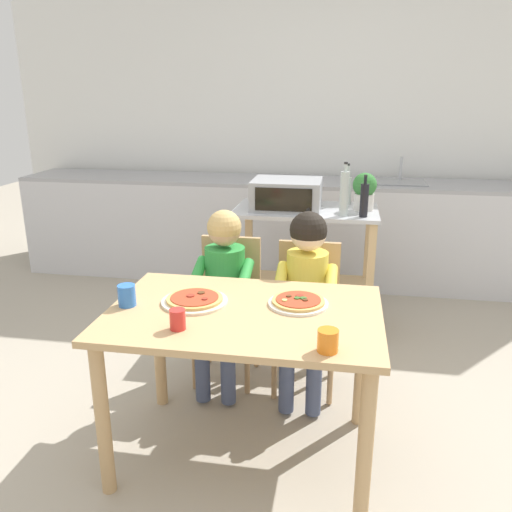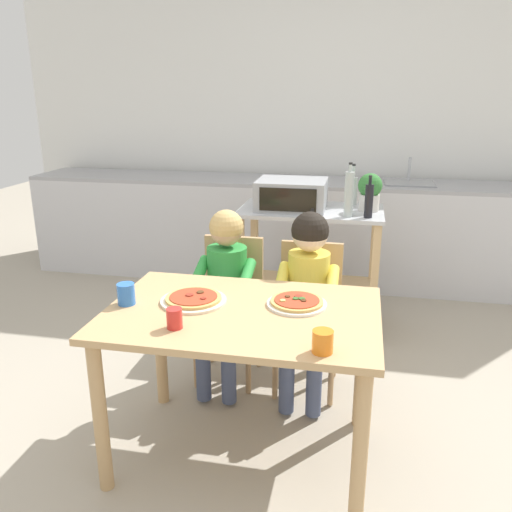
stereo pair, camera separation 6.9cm
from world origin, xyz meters
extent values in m
plane|color=#A89E8C|center=(0.00, 1.12, 0.00)|extent=(11.15, 11.15, 0.00)
cube|color=white|center=(0.00, 2.85, 1.35)|extent=(5.41, 0.12, 2.70)
cube|color=silver|center=(0.00, 2.44, 0.43)|extent=(4.87, 0.60, 0.85)
cube|color=#9E9EA3|center=(0.00, 2.44, 0.87)|extent=(4.87, 0.60, 0.03)
cube|color=gray|center=(0.85, 2.44, 0.88)|extent=(0.40, 0.33, 0.02)
cylinder|color=#B7BABF|center=(0.85, 2.56, 0.98)|extent=(0.02, 0.02, 0.20)
cube|color=#B7BABF|center=(0.15, 1.45, 0.84)|extent=(0.96, 0.55, 0.02)
cube|color=tan|center=(0.15, 1.45, 0.30)|extent=(0.88, 0.51, 0.02)
cube|color=tan|center=(-0.29, 1.21, 0.42)|extent=(0.05, 0.05, 0.83)
cube|color=tan|center=(0.58, 1.21, 0.42)|extent=(0.05, 0.05, 0.83)
cube|color=tan|center=(-0.29, 1.68, 0.42)|extent=(0.05, 0.05, 0.83)
cube|color=tan|center=(0.58, 1.68, 0.42)|extent=(0.05, 0.05, 0.83)
cube|color=#999BA0|center=(0.01, 1.43, 0.95)|extent=(0.46, 0.37, 0.20)
cube|color=black|center=(0.01, 1.24, 0.95)|extent=(0.36, 0.01, 0.15)
cylinder|color=black|center=(0.17, 1.23, 0.90)|extent=(0.02, 0.01, 0.02)
cylinder|color=#ADB7B2|center=(0.39, 1.27, 1.00)|extent=(0.06, 0.06, 0.28)
cylinder|color=#ADB7B2|center=(0.39, 1.27, 1.16)|extent=(0.02, 0.02, 0.05)
cylinder|color=black|center=(0.39, 1.27, 1.19)|extent=(0.02, 0.02, 0.01)
cylinder|color=#ADB7B2|center=(0.41, 1.65, 0.95)|extent=(0.07, 0.07, 0.19)
cylinder|color=#ADB7B2|center=(0.41, 1.65, 1.09)|extent=(0.03, 0.03, 0.08)
cylinder|color=black|center=(0.41, 1.65, 1.13)|extent=(0.03, 0.03, 0.01)
cylinder|color=black|center=(0.52, 1.27, 0.96)|extent=(0.05, 0.05, 0.21)
cylinder|color=black|center=(0.52, 1.27, 1.09)|extent=(0.02, 0.02, 0.04)
cylinder|color=black|center=(0.52, 1.27, 1.11)|extent=(0.02, 0.02, 0.01)
cylinder|color=beige|center=(0.52, 1.47, 0.91)|extent=(0.13, 0.13, 0.11)
sphere|color=#337533|center=(0.52, 1.47, 1.03)|extent=(0.16, 0.16, 0.16)
cube|color=tan|center=(0.00, 0.00, 0.71)|extent=(1.16, 0.78, 0.03)
cylinder|color=tan|center=(-0.52, -0.33, 0.35)|extent=(0.06, 0.06, 0.69)
cylinder|color=tan|center=(0.52, -0.33, 0.35)|extent=(0.06, 0.06, 0.69)
cylinder|color=tan|center=(-0.52, 0.33, 0.35)|extent=(0.06, 0.06, 0.69)
cylinder|color=tan|center=(0.52, 0.33, 0.35)|extent=(0.06, 0.06, 0.69)
cube|color=tan|center=(-0.23, 0.64, 0.44)|extent=(0.36, 0.36, 0.04)
cube|color=tan|center=(-0.23, 0.80, 0.63)|extent=(0.34, 0.03, 0.38)
cylinder|color=tan|center=(-0.08, 0.49, 0.22)|extent=(0.03, 0.03, 0.42)
cylinder|color=tan|center=(-0.38, 0.49, 0.22)|extent=(0.03, 0.03, 0.42)
cylinder|color=tan|center=(-0.08, 0.79, 0.22)|extent=(0.03, 0.03, 0.42)
cylinder|color=tan|center=(-0.38, 0.79, 0.22)|extent=(0.03, 0.03, 0.42)
cube|color=tan|center=(0.22, 0.61, 0.44)|extent=(0.36, 0.36, 0.04)
cube|color=tan|center=(0.22, 0.77, 0.63)|extent=(0.34, 0.03, 0.38)
cylinder|color=tan|center=(0.37, 0.46, 0.22)|extent=(0.03, 0.03, 0.42)
cylinder|color=tan|center=(0.07, 0.46, 0.22)|extent=(0.03, 0.03, 0.42)
cylinder|color=tan|center=(0.37, 0.76, 0.22)|extent=(0.03, 0.03, 0.42)
cylinder|color=tan|center=(0.07, 0.76, 0.22)|extent=(0.03, 0.03, 0.42)
cube|color=#424C6B|center=(-0.16, 0.50, 0.48)|extent=(0.10, 0.30, 0.10)
cylinder|color=#424C6B|center=(-0.16, 0.37, 0.24)|extent=(0.08, 0.08, 0.44)
cube|color=#424C6B|center=(-0.30, 0.50, 0.48)|extent=(0.10, 0.30, 0.10)
cylinder|color=#424C6B|center=(-0.30, 0.37, 0.24)|extent=(0.08, 0.08, 0.44)
cylinder|color=green|center=(-0.10, 0.54, 0.67)|extent=(0.06, 0.26, 0.15)
cylinder|color=green|center=(-0.36, 0.54, 0.67)|extent=(0.06, 0.26, 0.15)
cylinder|color=green|center=(-0.23, 0.64, 0.64)|extent=(0.22, 0.22, 0.32)
sphere|color=tan|center=(-0.23, 0.64, 0.90)|extent=(0.18, 0.18, 0.18)
sphere|color=tan|center=(-0.23, 0.64, 0.92)|extent=(0.19, 0.19, 0.19)
cube|color=#424C6B|center=(0.29, 0.47, 0.48)|extent=(0.10, 0.30, 0.10)
cylinder|color=#424C6B|center=(0.29, 0.34, 0.24)|extent=(0.08, 0.08, 0.44)
cube|color=#424C6B|center=(0.15, 0.47, 0.48)|extent=(0.10, 0.30, 0.10)
cylinder|color=#424C6B|center=(0.15, 0.34, 0.24)|extent=(0.08, 0.08, 0.44)
cylinder|color=yellow|center=(0.35, 0.51, 0.68)|extent=(0.06, 0.26, 0.15)
cylinder|color=yellow|center=(0.09, 0.51, 0.68)|extent=(0.06, 0.26, 0.15)
cylinder|color=yellow|center=(0.22, 0.61, 0.64)|extent=(0.22, 0.22, 0.33)
sphere|color=beige|center=(0.22, 0.61, 0.91)|extent=(0.19, 0.19, 0.19)
sphere|color=black|center=(0.22, 0.61, 0.93)|extent=(0.20, 0.20, 0.20)
cylinder|color=beige|center=(-0.23, 0.05, 0.73)|extent=(0.29, 0.29, 0.01)
cylinder|color=tan|center=(-0.23, 0.05, 0.74)|extent=(0.25, 0.25, 0.01)
cylinder|color=#B23D23|center=(-0.23, 0.05, 0.75)|extent=(0.21, 0.21, 0.00)
cylinder|color=#563319|center=(-0.21, 0.10, 0.75)|extent=(0.03, 0.03, 0.01)
cylinder|color=maroon|center=(-0.25, 0.05, 0.75)|extent=(0.03, 0.03, 0.01)
cylinder|color=maroon|center=(-0.18, 0.03, 0.75)|extent=(0.03, 0.03, 0.01)
cylinder|color=white|center=(0.22, 0.10, 0.73)|extent=(0.26, 0.26, 0.01)
cylinder|color=tan|center=(0.22, 0.10, 0.74)|extent=(0.23, 0.23, 0.01)
cylinder|color=#B23D23|center=(0.22, 0.10, 0.75)|extent=(0.20, 0.20, 0.00)
cylinder|color=#563319|center=(0.25, 0.09, 0.75)|extent=(0.02, 0.02, 0.01)
cylinder|color=#386628|center=(0.22, 0.11, 0.75)|extent=(0.03, 0.03, 0.01)
cylinder|color=#DBC666|center=(0.16, 0.07, 0.75)|extent=(0.02, 0.02, 0.01)
cylinder|color=#563319|center=(0.18, 0.12, 0.75)|extent=(0.02, 0.02, 0.01)
cylinder|color=#386628|center=(0.24, 0.11, 0.75)|extent=(0.03, 0.03, 0.01)
cylinder|color=maroon|center=(0.22, 0.13, 0.75)|extent=(0.04, 0.04, 0.01)
cylinder|color=blue|center=(-0.51, -0.03, 0.77)|extent=(0.08, 0.08, 0.09)
cylinder|color=orange|center=(0.37, -0.30, 0.77)|extent=(0.08, 0.08, 0.08)
cylinder|color=red|center=(-0.22, -0.22, 0.76)|extent=(0.06, 0.06, 0.08)
camera|label=1|loc=(0.40, -2.01, 1.62)|focal=36.66mm
camera|label=2|loc=(0.47, -2.00, 1.62)|focal=36.66mm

